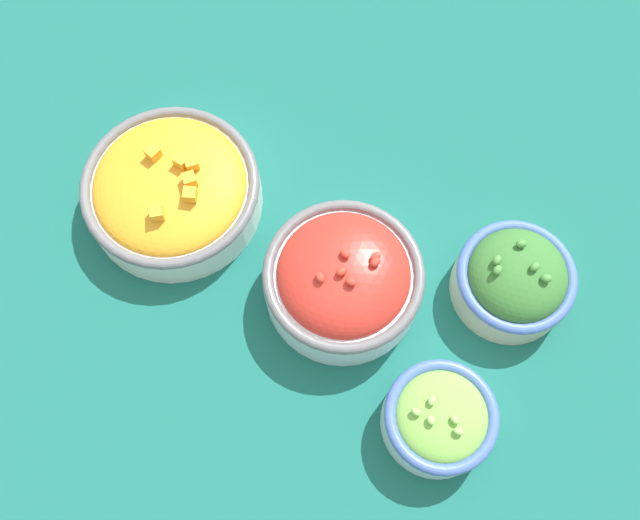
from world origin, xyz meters
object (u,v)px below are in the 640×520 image
bowl_lettuce (439,419)px  bowl_cherry_tomatoes (343,279)px  bowl_broccoli (514,280)px  bowl_squash (172,189)px

bowl_lettuce → bowl_cherry_tomatoes: bearing=123.3°
bowl_broccoli → bowl_lettuce: (-0.09, -0.14, -0.00)m
bowl_broccoli → bowl_lettuce: bearing=-121.1°
bowl_squash → bowl_lettuce: 0.38m
bowl_squash → bowl_broccoli: 0.38m
bowl_squash → bowl_broccoli: size_ratio=1.56×
bowl_cherry_tomatoes → bowl_lettuce: bearing=-56.7°
bowl_cherry_tomatoes → bowl_squash: (-0.19, 0.11, -0.01)m
bowl_squash → bowl_broccoli: bowl_broccoli is taller
bowl_squash → bowl_lettuce: bearing=-41.5°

